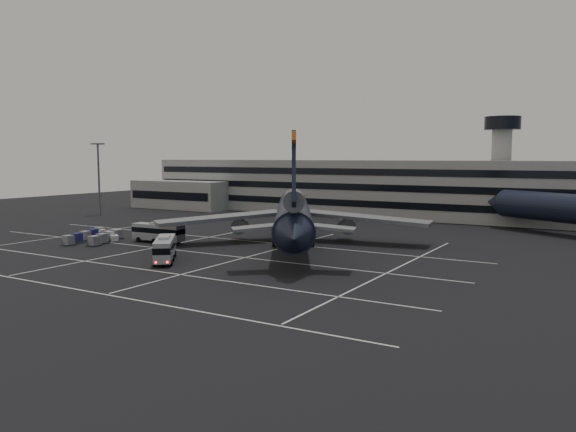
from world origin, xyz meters
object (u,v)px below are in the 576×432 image
Objects in this scene: tug_a at (104,234)px; uld_cluster at (94,237)px; bus_near at (165,248)px; bus_far at (158,232)px; trijet_main at (293,214)px.

tug_a is 0.21× the size of uld_cluster.
bus_near is 0.75× the size of uld_cluster.
bus_far is at bearing 21.71° from tug_a.
bus_near reaches higher than bus_far.
trijet_main is 36.73m from tug_a.
trijet_main is at bearing 30.97° from bus_near.
tug_a is (-26.83, 12.42, -1.34)m from bus_near.
tug_a is at bearing 164.78° from trijet_main.
trijet_main reaches higher than bus_near.
bus_near reaches higher than uld_cluster.
tug_a is at bearing 88.28° from bus_far.
trijet_main is 19.75× the size of tug_a.
bus_near is 18.17m from bus_far.
bus_near is at bearing -3.31° from tug_a.
tug_a is (-13.62, -0.05, -1.29)m from bus_far.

